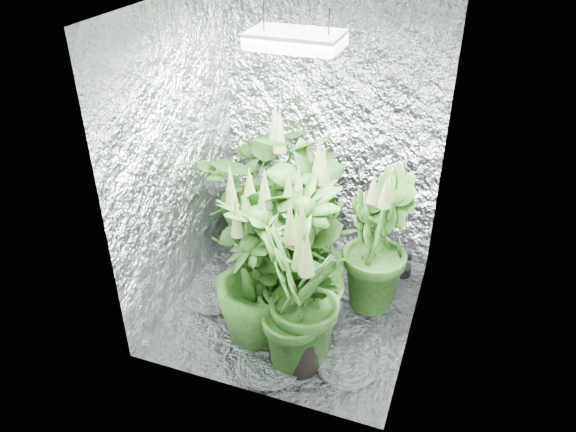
# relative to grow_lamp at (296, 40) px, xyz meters

# --- Properties ---
(ground) EXTENTS (1.60, 1.60, 0.00)m
(ground) POSITION_rel_grow_lamp_xyz_m (0.00, 0.00, -1.83)
(ground) COLOR silver
(ground) RESTS_ON ground
(walls) EXTENTS (1.62, 1.62, 2.00)m
(walls) POSITION_rel_grow_lamp_xyz_m (0.00, 0.00, -0.83)
(walls) COLOR silver
(walls) RESTS_ON ground
(ceiling) EXTENTS (1.60, 1.60, 0.01)m
(ceiling) POSITION_rel_grow_lamp_xyz_m (0.00, 0.00, 0.17)
(ceiling) COLOR silver
(ceiling) RESTS_ON walls
(grow_lamp) EXTENTS (0.50, 0.30, 0.22)m
(grow_lamp) POSITION_rel_grow_lamp_xyz_m (0.00, 0.00, 0.00)
(grow_lamp) COLOR gray
(grow_lamp) RESTS_ON ceiling
(plant_a) EXTENTS (1.29, 1.29, 1.22)m
(plant_a) POSITION_rel_grow_lamp_xyz_m (-0.38, 0.54, -1.24)
(plant_a) COLOR black
(plant_a) RESTS_ON ground
(plant_b) EXTENTS (0.79, 0.79, 1.16)m
(plant_b) POSITION_rel_grow_lamp_xyz_m (0.01, 0.25, -1.29)
(plant_b) COLOR black
(plant_b) RESTS_ON ground
(plant_c) EXTENTS (0.61, 0.61, 1.06)m
(plant_c) POSITION_rel_grow_lamp_xyz_m (0.50, 0.23, -1.33)
(plant_c) COLOR black
(plant_c) RESTS_ON ground
(plant_d) EXTENTS (0.75, 0.75, 1.06)m
(plant_d) POSITION_rel_grow_lamp_xyz_m (-0.11, -0.35, -1.33)
(plant_d) COLOR black
(plant_d) RESTS_ON ground
(plant_e) EXTENTS (1.06, 1.06, 0.97)m
(plant_e) POSITION_rel_grow_lamp_xyz_m (0.12, -0.27, -1.37)
(plant_e) COLOR black
(plant_e) RESTS_ON ground
(plant_f) EXTENTS (0.73, 0.73, 1.09)m
(plant_f) POSITION_rel_grow_lamp_xyz_m (-0.25, -0.14, -1.33)
(plant_f) COLOR black
(plant_f) RESTS_ON ground
(plant_g) EXTENTS (0.61, 0.61, 1.05)m
(plant_g) POSITION_rel_grow_lamp_xyz_m (0.21, -0.50, -1.34)
(plant_g) COLOR black
(plant_g) RESTS_ON ground
(plant_h) EXTENTS (0.75, 0.75, 1.05)m
(plant_h) POSITION_rel_grow_lamp_xyz_m (0.09, -0.01, -1.35)
(plant_h) COLOR black
(plant_h) RESTS_ON ground
(circulation_fan) EXTENTS (0.17, 0.27, 0.32)m
(circulation_fan) POSITION_rel_grow_lamp_xyz_m (0.62, 0.61, -1.69)
(circulation_fan) COLOR black
(circulation_fan) RESTS_ON ground
(plant_label) EXTENTS (0.05, 0.02, 0.08)m
(plant_label) POSITION_rel_grow_lamp_xyz_m (0.27, -0.53, -1.53)
(plant_label) COLOR white
(plant_label) RESTS_ON plant_g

